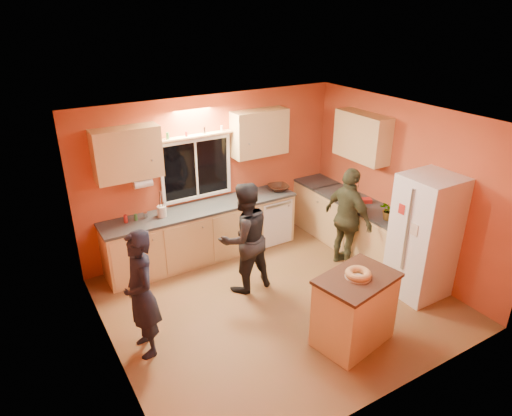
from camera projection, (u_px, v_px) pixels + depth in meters
ground at (278, 302)px, 6.47m from camera, size 4.50×4.50×0.00m
room_shell at (271, 185)px, 6.18m from camera, size 4.54×4.04×2.61m
back_counter at (223, 227)px, 7.62m from camera, size 4.23×0.62×0.90m
right_counter at (360, 228)px, 7.58m from camera, size 0.62×1.84×0.90m
refrigerator at (424, 237)px, 6.35m from camera, size 0.72×0.70×1.80m
island at (354, 309)px, 5.55m from camera, size 1.07×0.83×0.93m
bundt_pastry at (358, 274)px, 5.34m from camera, size 0.31×0.31×0.09m
person_left at (141, 294)px, 5.26m from camera, size 0.39×0.59×1.61m
person_center at (244, 238)px, 6.47m from camera, size 0.84×0.67×1.66m
person_right at (348, 218)px, 7.09m from camera, size 0.44×0.97×1.63m
mixing_bowl at (278, 188)px, 7.92m from camera, size 0.41×0.41×0.09m
utensil_crock at (162, 211)px, 6.92m from camera, size 0.14×0.14×0.17m
potted_plant at (389, 210)px, 6.81m from camera, size 0.35×0.32×0.32m
red_box at (366, 201)px, 7.42m from camera, size 0.19×0.17×0.07m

